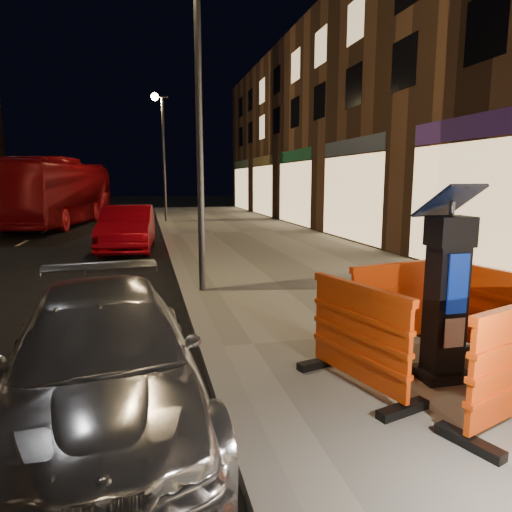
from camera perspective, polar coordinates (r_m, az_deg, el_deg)
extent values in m
plane|color=black|center=(5.82, -5.48, -12.67)|extent=(120.00, 120.00, 0.00)
cube|color=gray|center=(6.85, 20.55, -9.12)|extent=(6.00, 60.00, 0.15)
cube|color=slate|center=(5.79, -5.50, -11.98)|extent=(0.30, 60.00, 0.15)
cube|color=black|center=(5.00, 22.70, -3.93)|extent=(0.72, 0.72, 1.89)
cube|color=#E3400B|center=(5.86, 16.95, -5.89)|extent=(1.43, 0.81, 1.05)
cube|color=#E3400B|center=(4.63, 12.68, -9.83)|extent=(0.91, 1.45, 1.05)
imported|color=#BBBBC0|center=(4.71, -18.22, -18.73)|extent=(2.00, 4.21, 1.19)
imported|color=#9E0712|center=(14.91, -15.63, 0.67)|extent=(1.74, 4.35, 1.41)
imported|color=maroon|center=(24.41, -23.46, 3.53)|extent=(4.26, 11.75, 3.20)
cylinder|color=#3F3F44|center=(8.45, -7.10, 15.93)|extent=(0.12, 0.12, 6.00)
cylinder|color=#3F3F44|center=(23.38, -11.42, 11.63)|extent=(0.12, 0.12, 6.00)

